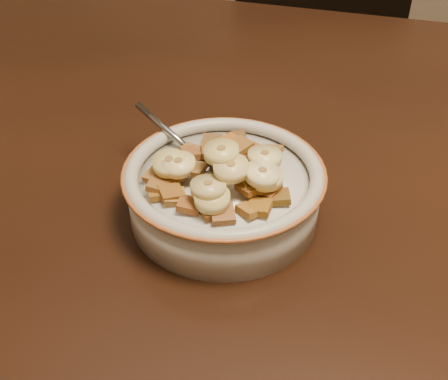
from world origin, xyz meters
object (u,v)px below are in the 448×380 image
(chair, at_px, (302,128))
(spoon, at_px, (203,162))
(table, at_px, (295,169))
(cereal_bowl, at_px, (224,197))

(chair, xyz_separation_m, spoon, (-0.01, -0.66, 0.35))
(table, relative_size, chair, 1.58)
(chair, bearing_deg, spoon, -113.43)
(cereal_bowl, xyz_separation_m, spoon, (-0.02, 0.01, 0.03))
(table, relative_size, cereal_bowl, 7.71)
(table, height_order, spoon, spoon)
(cereal_bowl, bearing_deg, table, 67.08)
(chair, bearing_deg, table, -105.79)
(cereal_bowl, relative_size, spoon, 4.17)
(cereal_bowl, height_order, spoon, spoon)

